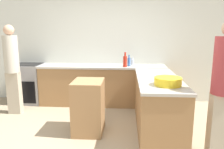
{
  "coord_description": "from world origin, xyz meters",
  "views": [
    {
      "loc": [
        0.54,
        -3.1,
        1.66
      ],
      "look_at": [
        0.29,
        0.47,
        0.94
      ],
      "focal_mm": 35.0,
      "sensor_mm": 36.0,
      "label": 1
    }
  ],
  "objects_px": {
    "hot_sauce_bottle": "(125,61)",
    "vinegar_bottle_clear": "(132,62)",
    "person_at_peninsula": "(224,85)",
    "range_oven": "(27,83)",
    "person_by_range": "(12,66)",
    "mixing_bowl": "(168,81)",
    "island_table": "(89,107)",
    "water_bottle_blue": "(129,62)"
  },
  "relations": [
    {
      "from": "range_oven",
      "to": "island_table",
      "type": "distance_m",
      "value": 2.22
    },
    {
      "from": "mixing_bowl",
      "to": "vinegar_bottle_clear",
      "type": "xyz_separation_m",
      "value": [
        -0.46,
        1.79,
        0.02
      ]
    },
    {
      "from": "vinegar_bottle_clear",
      "to": "person_at_peninsula",
      "type": "relative_size",
      "value": 0.11
    },
    {
      "from": "mixing_bowl",
      "to": "person_by_range",
      "type": "height_order",
      "value": "person_by_range"
    },
    {
      "from": "hot_sauce_bottle",
      "to": "island_table",
      "type": "bearing_deg",
      "value": -114.87
    },
    {
      "from": "mixing_bowl",
      "to": "vinegar_bottle_clear",
      "type": "height_order",
      "value": "vinegar_bottle_clear"
    },
    {
      "from": "range_oven",
      "to": "island_table",
      "type": "height_order",
      "value": "range_oven"
    },
    {
      "from": "range_oven",
      "to": "hot_sauce_bottle",
      "type": "relative_size",
      "value": 2.88
    },
    {
      "from": "hot_sauce_bottle",
      "to": "person_at_peninsula",
      "type": "xyz_separation_m",
      "value": [
        1.28,
        -1.84,
        -0.04
      ]
    },
    {
      "from": "hot_sauce_bottle",
      "to": "vinegar_bottle_clear",
      "type": "bearing_deg",
      "value": 54.26
    },
    {
      "from": "water_bottle_blue",
      "to": "person_by_range",
      "type": "distance_m",
      "value": 2.39
    },
    {
      "from": "range_oven",
      "to": "water_bottle_blue",
      "type": "bearing_deg",
      "value": -1.42
    },
    {
      "from": "person_by_range",
      "to": "vinegar_bottle_clear",
      "type": "bearing_deg",
      "value": 17.58
    },
    {
      "from": "hot_sauce_bottle",
      "to": "person_by_range",
      "type": "bearing_deg",
      "value": -166.58
    },
    {
      "from": "hot_sauce_bottle",
      "to": "person_by_range",
      "type": "distance_m",
      "value": 2.28
    },
    {
      "from": "range_oven",
      "to": "person_at_peninsula",
      "type": "relative_size",
      "value": 0.51
    },
    {
      "from": "island_table",
      "to": "vinegar_bottle_clear",
      "type": "relative_size",
      "value": 4.62
    },
    {
      "from": "island_table",
      "to": "mixing_bowl",
      "type": "xyz_separation_m",
      "value": [
        1.2,
        -0.31,
        0.52
      ]
    },
    {
      "from": "mixing_bowl",
      "to": "hot_sauce_bottle",
      "type": "height_order",
      "value": "hot_sauce_bottle"
    },
    {
      "from": "vinegar_bottle_clear",
      "to": "person_by_range",
      "type": "relative_size",
      "value": 0.11
    },
    {
      "from": "range_oven",
      "to": "island_table",
      "type": "xyz_separation_m",
      "value": [
        1.69,
        -1.44,
        -0.02
      ]
    },
    {
      "from": "person_by_range",
      "to": "person_at_peninsula",
      "type": "relative_size",
      "value": 0.99
    },
    {
      "from": "mixing_bowl",
      "to": "person_at_peninsula",
      "type": "distance_m",
      "value": 0.72
    },
    {
      "from": "hot_sauce_bottle",
      "to": "mixing_bowl",
      "type": "bearing_deg",
      "value": -68.28
    },
    {
      "from": "range_oven",
      "to": "person_by_range",
      "type": "bearing_deg",
      "value": -85.67
    },
    {
      "from": "range_oven",
      "to": "water_bottle_blue",
      "type": "height_order",
      "value": "water_bottle_blue"
    },
    {
      "from": "hot_sauce_bottle",
      "to": "person_at_peninsula",
      "type": "bearing_deg",
      "value": -55.04
    },
    {
      "from": "range_oven",
      "to": "vinegar_bottle_clear",
      "type": "xyz_separation_m",
      "value": [
        2.44,
        0.05,
        0.52
      ]
    },
    {
      "from": "range_oven",
      "to": "mixing_bowl",
      "type": "relative_size",
      "value": 2.34
    },
    {
      "from": "island_table",
      "to": "person_by_range",
      "type": "height_order",
      "value": "person_by_range"
    },
    {
      "from": "vinegar_bottle_clear",
      "to": "person_at_peninsula",
      "type": "height_order",
      "value": "person_at_peninsula"
    },
    {
      "from": "mixing_bowl",
      "to": "water_bottle_blue",
      "type": "xyz_separation_m",
      "value": [
        -0.54,
        1.68,
        0.04
      ]
    },
    {
      "from": "island_table",
      "to": "vinegar_bottle_clear",
      "type": "distance_m",
      "value": 1.74
    },
    {
      "from": "person_by_range",
      "to": "water_bottle_blue",
      "type": "bearing_deg",
      "value": 15.77
    },
    {
      "from": "island_table",
      "to": "person_by_range",
      "type": "relative_size",
      "value": 0.49
    },
    {
      "from": "range_oven",
      "to": "island_table",
      "type": "relative_size",
      "value": 1.04
    },
    {
      "from": "vinegar_bottle_clear",
      "to": "person_at_peninsula",
      "type": "distance_m",
      "value": 2.35
    },
    {
      "from": "hot_sauce_bottle",
      "to": "person_by_range",
      "type": "height_order",
      "value": "person_by_range"
    },
    {
      "from": "hot_sauce_bottle",
      "to": "vinegar_bottle_clear",
      "type": "height_order",
      "value": "hot_sauce_bottle"
    },
    {
      "from": "range_oven",
      "to": "hot_sauce_bottle",
      "type": "height_order",
      "value": "hot_sauce_bottle"
    },
    {
      "from": "mixing_bowl",
      "to": "person_by_range",
      "type": "xyz_separation_m",
      "value": [
        -2.84,
        1.03,
        0.03
      ]
    },
    {
      "from": "mixing_bowl",
      "to": "person_at_peninsula",
      "type": "bearing_deg",
      "value": -22.53
    }
  ]
}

